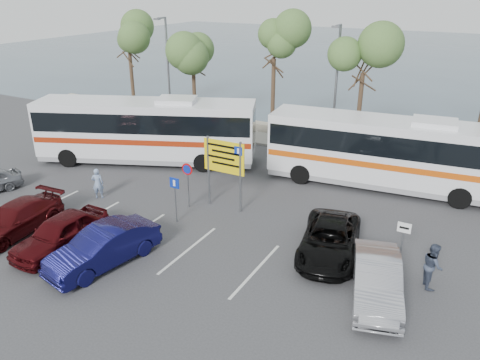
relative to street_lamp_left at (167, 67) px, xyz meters
The scene contains 24 objects.
ground 17.43m from the street_lamp_left, 53.51° to the right, with size 120.00×120.00×0.00m, color #37373A.
kerb_strip 10.99m from the street_lamp_left, ahead, with size 44.00×2.40×0.15m, color gray.
seawall 11.16m from the street_lamp_left, 13.93° to the left, with size 48.00×0.80×0.60m, color #A99D87.
sea 47.77m from the street_lamp_left, 77.86° to the left, with size 140.00×140.00×0.00m, color #394C5B.
tree_far_left 4.38m from the street_lamp_left, behind, with size 3.20×3.20×7.60m.
tree_left 2.49m from the street_lamp_left, 13.51° to the left, with size 3.20×3.20×7.20m.
tree_mid 8.76m from the street_lamp_left, ahead, with size 3.20×3.20×8.00m.
tree_right 14.59m from the street_lamp_left, ahead, with size 3.20×3.20×7.40m.
street_lamp_left is the anchor object (origin of this frame).
street_lamp_right 13.00m from the street_lamp_left, ahead, with size 0.45×1.15×8.01m.
direction_sign 15.24m from the street_lamp_left, 43.17° to the right, with size 2.20×0.12×3.60m.
sign_no_stop 14.88m from the street_lamp_left, 49.83° to the right, with size 0.60×0.08×2.35m.
sign_parking 16.37m from the street_lamp_left, 52.40° to the right, with size 0.50×0.07×2.25m.
sign_taxi 23.38m from the street_lamp_left, 31.27° to the right, with size 0.50×0.07×2.20m.
lane_markings 17.62m from the street_lamp_left, 58.61° to the right, with size 12.02×4.20×0.01m, color silver, non-canonical shape.
coach_bus_left 8.29m from the street_lamp_left, 63.50° to the right, with size 13.27×7.80×4.12m.
coach_bus_right 18.13m from the street_lamp_left, 12.45° to the right, with size 13.18×4.19×4.04m.
car_blue 19.82m from the street_lamp_left, 61.09° to the right, with size 1.63×4.68×1.54m, color #0E0E43.
car_maroon 17.94m from the street_lamp_left, 76.48° to the right, with size 1.90×4.67×1.35m, color #430B0D.
car_red 18.80m from the street_lamp_left, 67.64° to the right, with size 1.77×4.41×1.50m, color #40090C.
suv_black 21.19m from the street_lamp_left, 35.26° to the right, with size 2.26×4.91×1.36m, color black.
car_silver_b 24.22m from the street_lamp_left, 35.79° to the right, with size 1.58×4.54×1.50m, color #99999E.
pedestrian_near 13.85m from the street_lamp_left, 69.60° to the right, with size 0.59×0.39×1.63m, color #8096BB.
pedestrian_far 24.62m from the street_lamp_left, 30.36° to the right, with size 0.86×0.67×1.76m, color #394155.
Camera 1 is at (11.83, -14.87, 10.39)m, focal length 35.00 mm.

